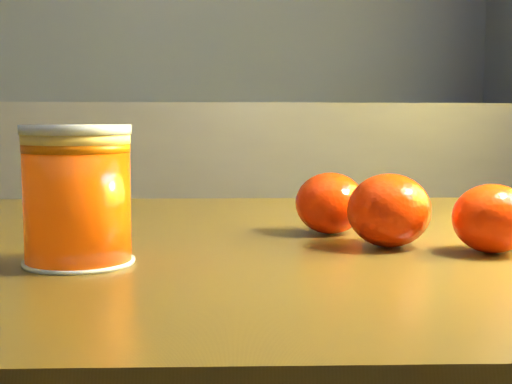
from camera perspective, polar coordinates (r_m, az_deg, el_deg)
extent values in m
cube|color=brown|center=(0.69, 4.94, -5.42)|extent=(1.07, 0.81, 0.04)
cylinder|color=#EB4604|center=(0.59, -14.08, -0.96)|extent=(0.08, 0.08, 0.10)
cylinder|color=#FFD268|center=(0.58, -14.21, 4.13)|extent=(0.09, 0.09, 0.01)
cylinder|color=silver|center=(0.58, -14.23, 4.77)|extent=(0.09, 0.09, 0.01)
ellipsoid|color=#F32F04|center=(0.66, 10.59, -1.45)|extent=(0.09, 0.09, 0.07)
ellipsoid|color=#F32F04|center=(0.72, 5.96, -0.90)|extent=(0.08, 0.08, 0.06)
ellipsoid|color=#F32F04|center=(0.65, 18.36, -2.03)|extent=(0.08, 0.08, 0.06)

